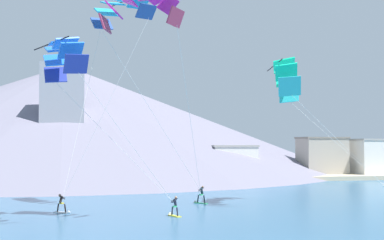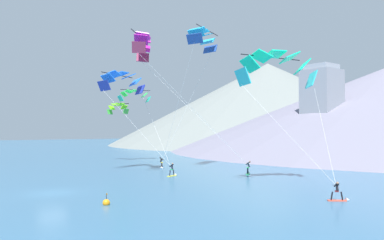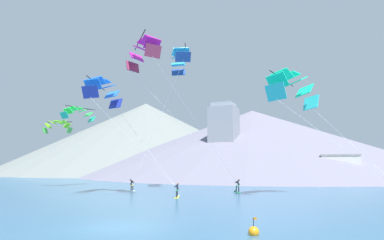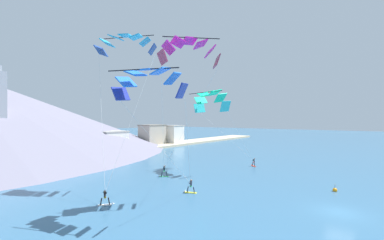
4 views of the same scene
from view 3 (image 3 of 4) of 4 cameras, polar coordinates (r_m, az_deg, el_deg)
ground_plane at (r=19.07m, az=-15.06°, el=-19.18°), size 400.00×400.00×0.00m
kitesurfer_near_trail at (r=34.27m, az=-2.83°, el=-13.72°), size 0.99×1.77×1.73m
kitesurfer_mid_center at (r=42.38m, az=-11.31°, el=-12.54°), size 1.60×1.41×1.73m
kitesurfer_far_left at (r=40.82m, az=8.60°, el=-12.67°), size 1.40×1.61×1.82m
parafoil_kite_near_lead at (r=36.71m, az=18.45°, el=6.19°), size 11.58×8.85×12.93m
parafoil_kite_near_trail at (r=38.27m, az=-16.58°, el=5.55°), size 11.17×7.45×12.55m
parafoil_kite_mid_center at (r=45.32m, az=-2.35°, el=11.56°), size 8.39×7.80×18.93m
parafoil_kite_far_left at (r=35.95m, az=-9.04°, el=12.84°), size 10.74×13.73×16.49m
parafoil_kite_distant_high_outer at (r=53.30m, az=-20.78°, el=1.36°), size 2.35×6.15×2.18m
parafoil_kite_distant_low_drift at (r=52.93m, az=-24.19°, el=-0.92°), size 4.75×2.52×2.01m
race_marker_buoy at (r=16.96m, az=11.68°, el=-20.14°), size 0.56×0.56×1.02m
shoreline_strip at (r=71.88m, az=15.14°, el=-10.80°), size 180.00×10.00×0.70m
shore_building_promenade_mid at (r=77.85m, az=6.43°, el=-8.94°), size 8.37×6.93×5.80m
shore_building_quay_east at (r=72.34m, az=26.44°, el=-8.17°), size 7.64×6.78×5.78m
shore_building_quay_west at (r=79.25m, az=1.17°, el=-9.15°), size 8.03×5.37×5.35m
highrise_tower at (r=81.43m, az=6.15°, el=-4.00°), size 7.00×7.00×20.22m
mountain_peak_west_ridge at (r=146.44m, az=-8.90°, el=-3.27°), size 128.59×128.59×33.24m
mountain_peak_central_summit at (r=113.85m, az=11.54°, el=-4.15°), size 122.75×122.75×23.74m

